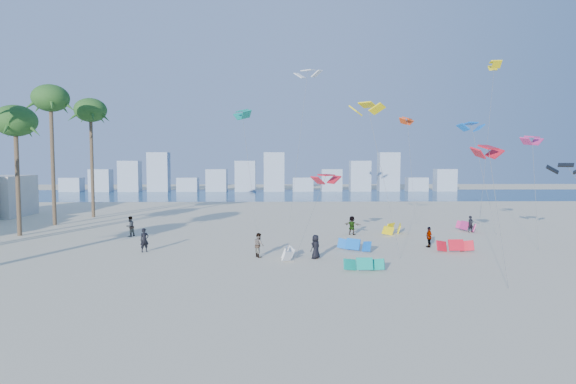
{
  "coord_description": "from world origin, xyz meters",
  "views": [
    {
      "loc": [
        2.21,
        -21.4,
        7.14
      ],
      "look_at": [
        3.0,
        16.0,
        4.5
      ],
      "focal_mm": 29.89,
      "sensor_mm": 36.0,
      "label": 1
    }
  ],
  "objects": [
    {
      "name": "ground",
      "position": [
        0.0,
        0.0,
        0.0
      ],
      "size": [
        220.0,
        220.0,
        0.0
      ],
      "primitive_type": "plane",
      "color": "beige",
      "rests_on": "ground"
    },
    {
      "name": "ocean",
      "position": [
        0.0,
        72.0,
        0.01
      ],
      "size": [
        220.0,
        220.0,
        0.0
      ],
      "primitive_type": "plane",
      "color": "navy",
      "rests_on": "ground"
    },
    {
      "name": "kitesurfer_near",
      "position": [
        -7.97,
        14.94,
        0.91
      ],
      "size": [
        0.8,
        0.74,
        1.83
      ],
      "primitive_type": "imported",
      "rotation": [
        0.0,
        0.0,
        0.6
      ],
      "color": "black",
      "rests_on": "ground"
    },
    {
      "name": "kitesurfer_mid",
      "position": [
        0.82,
        12.92,
        0.88
      ],
      "size": [
        0.96,
        1.05,
        1.75
      ],
      "primitive_type": "imported",
      "rotation": [
        0.0,
        0.0,
        2.01
      ],
      "color": "gray",
      "rests_on": "ground"
    },
    {
      "name": "kitesurfers_far",
      "position": [
        8.33,
        18.49,
        0.86
      ],
      "size": [
        38.01,
        13.8,
        1.85
      ],
      "color": "black",
      "rests_on": "ground"
    },
    {
      "name": "grounded_kites",
      "position": [
        11.88,
        16.8,
        0.45
      ],
      "size": [
        19.19,
        18.62,
        0.94
      ],
      "color": "white",
      "rests_on": "ground"
    },
    {
      "name": "flying_kites",
      "position": [
        13.15,
        24.99,
        11.89
      ],
      "size": [
        29.89,
        35.01,
        18.43
      ],
      "color": "red",
      "rests_on": "ground"
    },
    {
      "name": "distant_skyline",
      "position": [
        -1.19,
        82.0,
        3.09
      ],
      "size": [
        85.0,
        3.0,
        8.4
      ],
      "color": "#9EADBF",
      "rests_on": "ground"
    }
  ]
}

